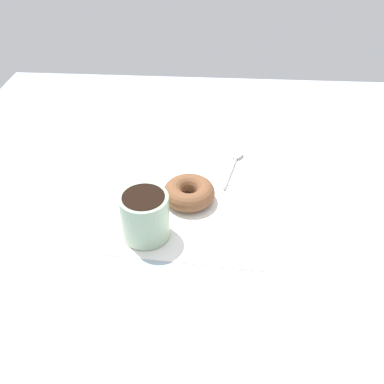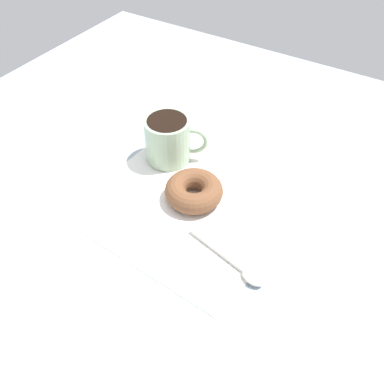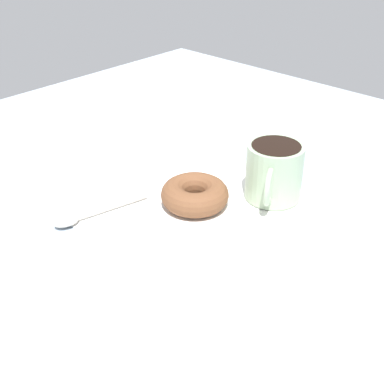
# 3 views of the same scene
# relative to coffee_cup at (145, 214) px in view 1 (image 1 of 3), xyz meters

# --- Properties ---
(ground_plane) EXTENTS (1.20, 1.20, 0.02)m
(ground_plane) POSITION_rel_coffee_cup_xyz_m (-0.09, -0.08, -0.06)
(ground_plane) COLOR #99A8B7
(napkin) EXTENTS (0.35, 0.35, 0.00)m
(napkin) POSITION_rel_coffee_cup_xyz_m (-0.08, -0.10, -0.05)
(napkin) COLOR white
(napkin) RESTS_ON ground_plane
(coffee_cup) EXTENTS (0.08, 0.11, 0.09)m
(coffee_cup) POSITION_rel_coffee_cup_xyz_m (0.00, 0.00, 0.00)
(coffee_cup) COLOR #9EB793
(coffee_cup) RESTS_ON napkin
(donut) EXTENTS (0.10, 0.10, 0.04)m
(donut) POSITION_rel_coffee_cup_xyz_m (-0.07, -0.10, -0.03)
(donut) COLOR brown
(donut) RESTS_ON napkin
(spoon) EXTENTS (0.05, 0.15, 0.01)m
(spoon) POSITION_rel_coffee_cup_xyz_m (-0.16, -0.24, -0.04)
(spoon) COLOR #B7B2A8
(spoon) RESTS_ON napkin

